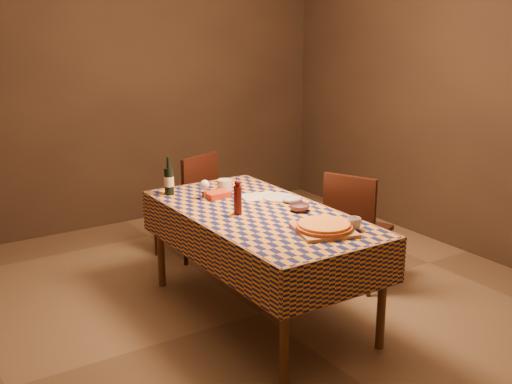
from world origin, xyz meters
TOP-DOWN VIEW (x-y plane):
  - room at (0.00, 0.00)m, footprint 5.00×5.10m
  - dining_table at (0.00, 0.00)m, footprint 0.94×1.84m
  - cutting_board at (0.11, -0.56)m, footprint 0.44×0.44m
  - pizza at (0.11, -0.56)m, footprint 0.44×0.44m
  - pepper_mill at (-0.15, 0.04)m, footprint 0.06×0.06m
  - bowl at (0.24, -0.13)m, footprint 0.18×0.18m
  - wine_glass at (-0.17, 0.48)m, footprint 0.07×0.07m
  - wine_bottle at (-0.33, 0.73)m, footprint 0.09×0.09m
  - deli_tub at (0.06, 0.58)m, footprint 0.15×0.15m
  - takeout_container at (-0.08, 0.46)m, footprint 0.19×0.14m
  - white_plate at (0.29, 0.20)m, footprint 0.26×0.26m
  - tumbler at (0.30, -0.63)m, footprint 0.12×0.12m
  - flour_patch at (0.21, 0.31)m, footprint 0.31×0.27m
  - flour_bag at (0.32, 0.07)m, footprint 0.18×0.15m
  - chair_far at (0.12, 1.26)m, footprint 0.54×0.54m
  - chair_right at (0.87, -0.01)m, footprint 0.56×0.56m

SIDE VIEW (x-z plane):
  - chair_far at x=0.12m, z-range 0.06..0.99m
  - chair_right at x=0.87m, z-range 0.06..0.99m
  - dining_table at x=0.00m, z-range 0.31..1.08m
  - flour_patch at x=0.21m, z-range 0.77..0.77m
  - white_plate at x=0.29m, z-range 0.77..0.78m
  - cutting_board at x=0.11m, z-range 0.77..0.79m
  - bowl at x=0.24m, z-range 0.77..0.81m
  - flour_bag at x=0.32m, z-range 0.77..0.82m
  - takeout_container at x=-0.08m, z-range 0.77..0.82m
  - tumbler at x=0.30m, z-range 0.77..0.85m
  - pizza at x=0.11m, z-range 0.79..0.83m
  - deli_tub at x=0.06m, z-range 0.77..0.86m
  - wine_glass at x=-0.17m, z-range 0.80..0.94m
  - wine_bottle at x=-0.33m, z-range 0.73..1.02m
  - pepper_mill at x=-0.15m, z-range 0.76..1.00m
  - room at x=0.00m, z-range 0.00..2.70m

